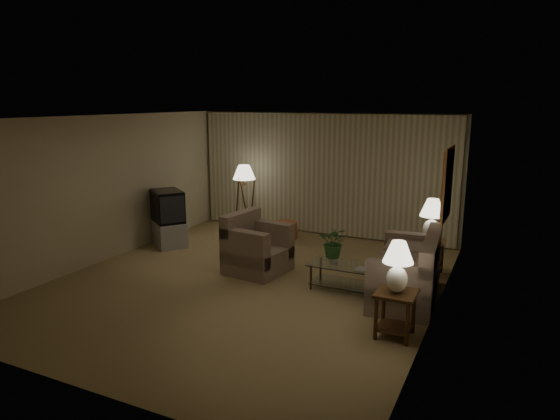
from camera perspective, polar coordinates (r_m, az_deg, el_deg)
The scene contains 16 objects.
ground at distance 8.41m, azimuth -3.72°, elevation -8.18°, with size 7.00×7.00×0.00m, color #978153.
room_shell at distance 9.28m, azimuth 0.82°, elevation 4.96°, with size 6.04×7.02×2.72m.
sofa at distance 7.86m, azimuth 14.18°, elevation -6.94°, with size 1.94×1.18×0.80m.
armchair at distance 8.74m, azimuth -2.57°, elevation -4.52°, with size 1.20×1.16×0.82m.
side_table_near at distance 6.60m, azimuth 13.06°, elevation -10.69°, with size 0.49×0.49×0.60m.
side_table_far at distance 9.02m, azimuth 16.73°, elevation -4.60°, with size 0.48×0.41×0.60m.
table_lamp_near at distance 6.39m, azimuth 13.32°, elevation -5.85°, with size 0.38×0.38×0.66m.
table_lamp_far at distance 8.86m, azimuth 16.99°, elevation -0.68°, with size 0.42×0.42×0.73m.
coffee_table at distance 8.04m, azimuth 7.15°, elevation -7.15°, with size 1.05×0.57×0.41m.
tv_cabinet at distance 10.65m, azimuth -12.60°, elevation -2.58°, with size 1.04×0.98×0.50m, color #9B9B9D.
crt_tv at distance 10.52m, azimuth -12.75°, elevation 0.45°, with size 0.93×0.89×0.65m, color black.
floor_lamp at distance 11.22m, azimuth -4.08°, elevation 1.40°, with size 0.50×0.50×1.55m.
ottoman at distance 10.89m, azimuth 0.54°, elevation -2.32°, with size 0.55×0.55×0.36m, color #B66D3D.
vase at distance 8.01m, azimuth 6.18°, elevation -5.50°, with size 0.16×0.16×0.17m, color white.
flowers at distance 7.92m, azimuth 6.23°, elevation -3.18°, with size 0.46×0.40×0.51m, color #30652D.
book at distance 7.83m, azimuth 8.69°, elevation -6.60°, with size 0.17×0.23×0.02m, color olive.
Camera 1 is at (3.88, -6.85, 2.97)m, focal length 32.00 mm.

